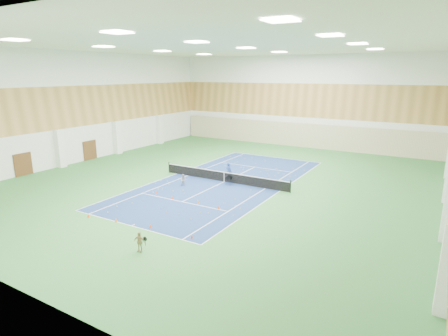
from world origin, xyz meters
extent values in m
plane|color=#2F6D32|center=(0.00, 0.00, 0.00)|extent=(40.00, 40.00, 0.00)
cube|color=navy|center=(0.00, 0.00, 0.01)|extent=(10.97, 23.77, 0.01)
cube|color=#C6B793|center=(0.00, 19.75, 1.60)|extent=(35.40, 0.16, 3.20)
cube|color=#593319|center=(-17.92, -8.00, 1.10)|extent=(0.08, 1.80, 2.20)
cube|color=#593319|center=(-17.92, 0.00, 1.10)|extent=(0.08, 1.80, 2.20)
imported|color=navy|center=(0.13, 0.60, 0.85)|extent=(0.67, 0.48, 1.71)
imported|color=#9C9DA5|center=(-2.42, -2.96, 0.54)|extent=(0.65, 0.60, 1.08)
imported|color=tan|center=(2.97, -14.27, 0.58)|extent=(0.73, 0.42, 1.17)
cone|color=#D73F0B|center=(-3.07, -5.87, 0.12)|extent=(0.21, 0.21, 0.24)
cone|color=#E83D0C|center=(-1.12, -6.21, 0.12)|extent=(0.21, 0.21, 0.23)
cone|color=orange|center=(1.29, -6.04, 0.09)|extent=(0.17, 0.17, 0.19)
cone|color=#D8470B|center=(3.27, -6.28, 0.12)|extent=(0.23, 0.23, 0.25)
cone|color=#F6470C|center=(-3.66, -12.26, 0.12)|extent=(0.22, 0.22, 0.24)
cone|color=orange|center=(-1.40, -11.87, 0.12)|extent=(0.22, 0.22, 0.24)
cone|color=#FF4A0D|center=(1.26, -11.46, 0.12)|extent=(0.22, 0.22, 0.24)
cone|color=#E03C0B|center=(4.47, -11.38, 0.09)|extent=(0.17, 0.17, 0.19)
camera|label=1|loc=(16.78, -28.33, 9.68)|focal=30.00mm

